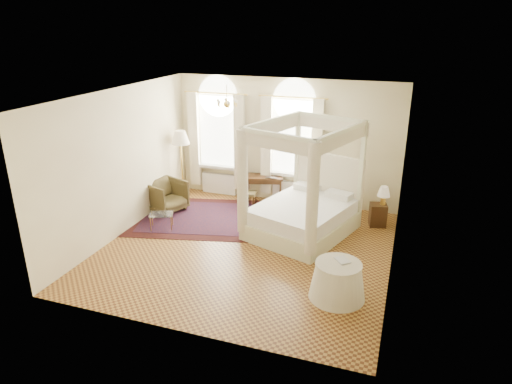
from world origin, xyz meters
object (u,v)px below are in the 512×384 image
writing_desk (264,180)px  stool (249,195)px  canopy_bed (302,210)px  nightstand (378,215)px  side_table (337,281)px  floor_lamp (180,141)px  coffee_table (161,215)px  armchair (166,196)px

writing_desk → stool: size_ratio=2.67×
canopy_bed → stool: (-1.69, 1.12, -0.24)m
nightstand → side_table: (-0.41, -3.36, 0.06)m
canopy_bed → side_table: size_ratio=2.84×
floor_lamp → stool: bearing=0.1°
canopy_bed → nightstand: canopy_bed is taller
writing_desk → coffee_table: size_ratio=1.67×
coffee_table → floor_lamp: 2.38m
coffee_table → side_table: bearing=-19.0°
side_table → armchair: bearing=152.4°
armchair → writing_desk: bearing=-37.6°
nightstand → floor_lamp: bearing=178.8°
nightstand → side_table: side_table is taller
canopy_bed → nightstand: bearing=31.9°
armchair → floor_lamp: floor_lamp is taller
nightstand → writing_desk: (-3.05, 0.57, 0.36)m
canopy_bed → writing_desk: bearing=132.1°
armchair → nightstand: bearing=-61.0°
canopy_bed → coffee_table: 3.31m
stool → side_table: side_table is taller
armchair → floor_lamp: (0.00, 0.93, 1.22)m
canopy_bed → coffee_table: size_ratio=4.32×
writing_desk → floor_lamp: bearing=-168.2°
coffee_table → side_table: 4.67m
canopy_bed → side_table: bearing=-62.6°
nightstand → floor_lamp: floor_lamp is taller
armchair → coffee_table: bearing=-136.7°
nightstand → side_table: bearing=-96.9°
stool → armchair: bearing=-154.3°
writing_desk → armchair: armchair is taller
stool → writing_desk: bearing=60.4°
stool → side_table: 4.53m
floor_lamp → coffee_table: bearing=-77.4°
nightstand → writing_desk: 3.13m
writing_desk → armchair: size_ratio=1.24×
writing_desk → floor_lamp: 2.46m
side_table → writing_desk: bearing=123.9°
canopy_bed → armchair: size_ratio=3.22×
writing_desk → armchair: bearing=-147.7°
writing_desk → side_table: 4.75m
writing_desk → coffee_table: writing_desk is taller
writing_desk → stool: (-0.26, -0.46, -0.30)m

